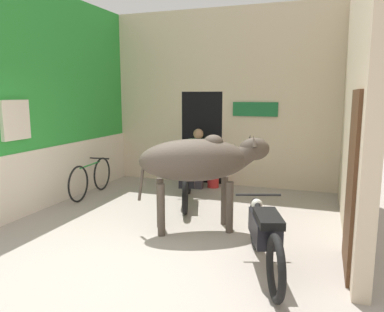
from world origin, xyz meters
The scene contains 10 objects.
ground_plane centered at (0.00, 0.00, 0.00)m, with size 30.00×30.00×0.00m, color #9E9389.
wall_left_shopfront centered at (-2.61, 2.19, 1.89)m, with size 0.25×4.39×3.90m.
wall_back_with_doorway centered at (-0.13, 4.61, 1.69)m, with size 5.06×0.93×3.90m.
wall_right_with_door centered at (2.62, 2.15, 1.92)m, with size 0.22×4.39×3.90m.
cow centered at (0.46, 1.45, 1.06)m, with size 1.97×1.33×1.46m.
motorcycle_near centered at (1.59, 0.42, 0.45)m, with size 0.79×1.91×0.79m.
motorcycle_far centered at (-0.20, 2.71, 0.45)m, with size 0.78×1.96×0.78m.
bicycle centered at (-2.23, 2.56, 0.36)m, with size 0.44×1.66×0.72m.
shopkeeper_seated centered at (-0.40, 3.94, 0.69)m, with size 0.43×0.34×1.30m.
plastic_stool centered at (-0.07, 4.04, 0.24)m, with size 0.36×0.36×0.46m.
Camera 1 is at (2.17, -3.76, 2.05)m, focal length 35.00 mm.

